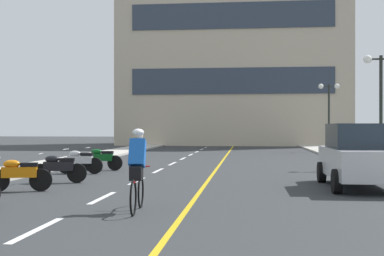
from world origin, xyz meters
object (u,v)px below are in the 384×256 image
(motorcycle_5, at_px, (58,168))
(motorcycle_6, at_px, (80,161))
(street_lamp_far, at_px, (329,101))
(motorcycle_7, at_px, (101,158))
(cyclist_rider, at_px, (137,168))
(parked_car_near, at_px, (359,156))
(street_lamp_mid, at_px, (381,83))
(motorcycle_4, at_px, (19,174))

(motorcycle_5, height_order, motorcycle_6, same)
(street_lamp_far, distance_m, motorcycle_7, 21.06)
(cyclist_rider, bearing_deg, parked_car_near, 41.19)
(motorcycle_7, xyz_separation_m, cyclist_rider, (3.55, -9.84, 0.41))
(street_lamp_far, distance_m, cyclist_rider, 28.47)
(parked_car_near, height_order, cyclist_rider, parked_car_near)
(motorcycle_5, bearing_deg, street_lamp_far, 62.53)
(street_lamp_mid, height_order, motorcycle_5, street_lamp_mid)
(motorcycle_6, bearing_deg, street_lamp_far, 57.87)
(street_lamp_mid, xyz_separation_m, parked_car_near, (-2.48, -7.67, -2.66))
(motorcycle_5, height_order, motorcycle_7, same)
(street_lamp_mid, distance_m, motorcycle_5, 13.91)
(motorcycle_6, bearing_deg, street_lamp_mid, 19.16)
(street_lamp_far, bearing_deg, cyclist_rider, -106.31)
(street_lamp_far, height_order, parked_car_near, street_lamp_far)
(cyclist_rider, bearing_deg, motorcycle_6, 115.27)
(motorcycle_6, relative_size, motorcycle_7, 1.00)
(motorcycle_4, bearing_deg, motorcycle_6, 90.99)
(street_lamp_far, height_order, motorcycle_7, street_lamp_far)
(cyclist_rider, bearing_deg, street_lamp_mid, 57.56)
(street_lamp_mid, height_order, parked_car_near, street_lamp_mid)
(motorcycle_4, xyz_separation_m, motorcycle_6, (-0.09, 5.41, 0.00))
(motorcycle_4, relative_size, cyclist_rider, 0.94)
(motorcycle_7, height_order, cyclist_rider, cyclist_rider)
(motorcycle_5, bearing_deg, motorcycle_6, 96.56)
(parked_car_near, distance_m, motorcycle_7, 10.31)
(motorcycle_4, bearing_deg, cyclist_rider, -37.04)
(parked_car_near, distance_m, motorcycle_6, 9.98)
(motorcycle_5, bearing_deg, parked_car_near, -2.26)
(motorcycle_4, xyz_separation_m, motorcycle_7, (0.27, 6.95, 0.00))
(motorcycle_7, distance_m, cyclist_rider, 10.47)
(cyclist_rider, bearing_deg, street_lamp_far, 73.69)
(street_lamp_far, xyz_separation_m, motorcycle_4, (-11.78, -24.32, -3.10))
(motorcycle_7, bearing_deg, street_lamp_far, 56.46)
(street_lamp_mid, height_order, motorcycle_7, street_lamp_mid)
(street_lamp_far, bearing_deg, motorcycle_5, -117.47)
(street_lamp_mid, relative_size, street_lamp_far, 1.00)
(motorcycle_6, distance_m, motorcycle_7, 1.59)
(cyclist_rider, bearing_deg, motorcycle_5, 124.95)
(motorcycle_5, bearing_deg, cyclist_rider, -55.05)
(parked_car_near, height_order, motorcycle_7, parked_car_near)
(parked_car_near, bearing_deg, motorcycle_5, 177.74)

